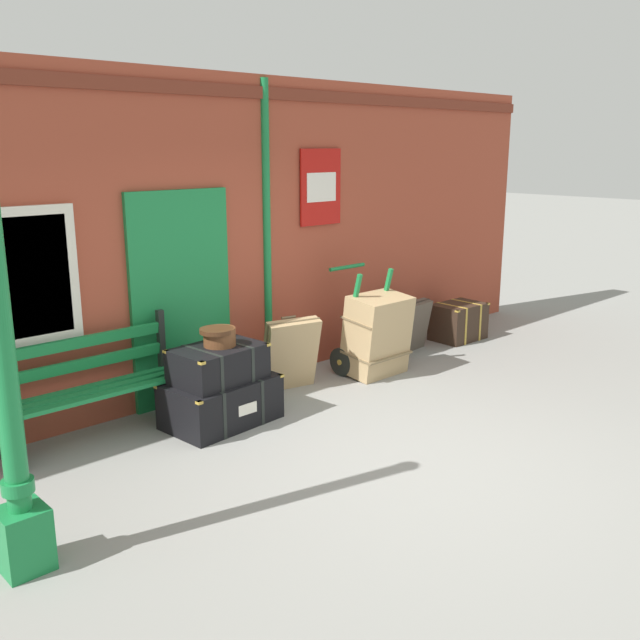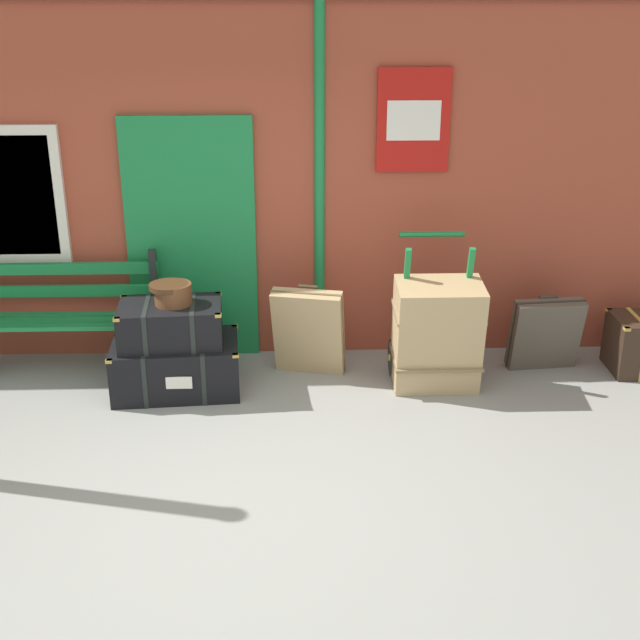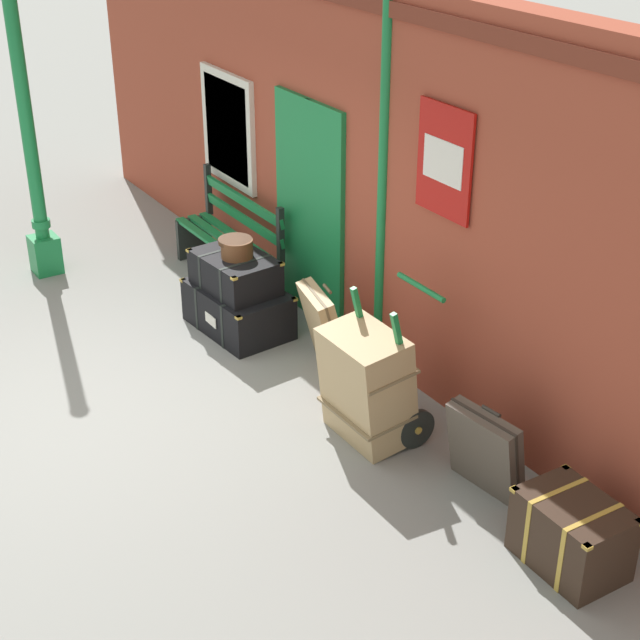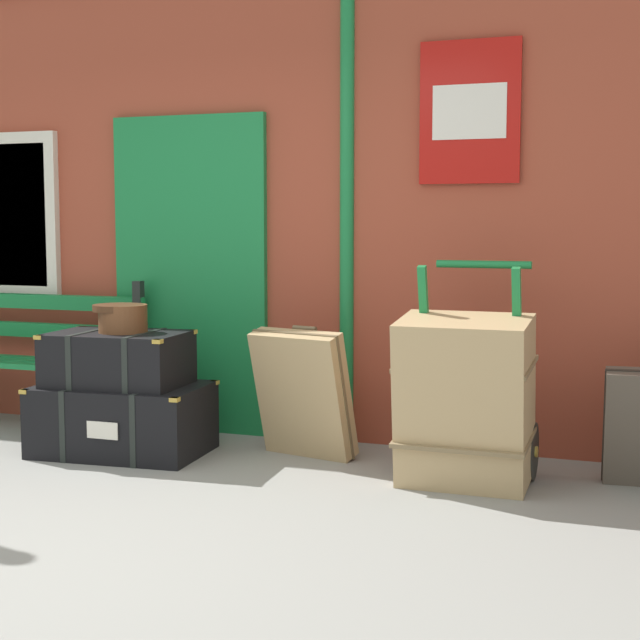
{
  "view_description": "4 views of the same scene",
  "coord_description": "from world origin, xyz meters",
  "px_view_note": "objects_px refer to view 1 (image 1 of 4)",
  "views": [
    {
      "loc": [
        -4.1,
        -3.39,
        2.5
      ],
      "look_at": [
        0.84,
        1.87,
        0.71
      ],
      "focal_mm": 39.56,
      "sensor_mm": 36.0,
      "label": 1
    },
    {
      "loc": [
        0.39,
        -4.35,
        2.96
      ],
      "look_at": [
        0.58,
        1.58,
        0.64
      ],
      "focal_mm": 45.82,
      "sensor_mm": 36.0,
      "label": 2
    },
    {
      "loc": [
        6.64,
        -2.03,
        4.3
      ],
      "look_at": [
        0.84,
        1.69,
        0.71
      ],
      "focal_mm": 54.65,
      "sensor_mm": 36.0,
      "label": 3
    },
    {
      "loc": [
        2.54,
        -3.34,
        1.41
      ],
      "look_at": [
        0.67,
        1.77,
        0.85
      ],
      "focal_mm": 54.43,
      "sensor_mm": 36.0,
      "label": 4
    }
  ],
  "objects_px": {
    "round_hatbox": "(219,336)",
    "suitcase_beige": "(411,326)",
    "lamp_post": "(7,388)",
    "platform_bench": "(94,390)",
    "large_brown_trunk": "(377,335)",
    "steamer_trunk_middle": "(218,364)",
    "suitcase_olive": "(291,354)",
    "corner_trunk": "(458,321)",
    "porters_trolley": "(365,348)",
    "steamer_trunk_base": "(221,401)"
  },
  "relations": [
    {
      "from": "steamer_trunk_middle",
      "to": "corner_trunk",
      "type": "xyz_separation_m",
      "value": [
        4.01,
        0.25,
        -0.34
      ]
    },
    {
      "from": "steamer_trunk_base",
      "to": "porters_trolley",
      "type": "relative_size",
      "value": 0.89
    },
    {
      "from": "lamp_post",
      "to": "porters_trolley",
      "type": "height_order",
      "value": "lamp_post"
    },
    {
      "from": "lamp_post",
      "to": "suitcase_beige",
      "type": "bearing_deg",
      "value": 14.73
    },
    {
      "from": "suitcase_olive",
      "to": "round_hatbox",
      "type": "bearing_deg",
      "value": -166.58
    },
    {
      "from": "lamp_post",
      "to": "platform_bench",
      "type": "relative_size",
      "value": 1.9
    },
    {
      "from": "steamer_trunk_base",
      "to": "corner_trunk",
      "type": "distance_m",
      "value": 4.0
    },
    {
      "from": "porters_trolley",
      "to": "corner_trunk",
      "type": "height_order",
      "value": "porters_trolley"
    },
    {
      "from": "suitcase_beige",
      "to": "large_brown_trunk",
      "type": "bearing_deg",
      "value": -161.66
    },
    {
      "from": "suitcase_beige",
      "to": "suitcase_olive",
      "type": "bearing_deg",
      "value": -178.72
    },
    {
      "from": "large_brown_trunk",
      "to": "corner_trunk",
      "type": "xyz_separation_m",
      "value": [
        1.89,
        0.26,
        -0.22
      ]
    },
    {
      "from": "suitcase_olive",
      "to": "steamer_trunk_middle",
      "type": "bearing_deg",
      "value": -166.32
    },
    {
      "from": "large_brown_trunk",
      "to": "corner_trunk",
      "type": "bearing_deg",
      "value": 7.93
    },
    {
      "from": "steamer_trunk_middle",
      "to": "suitcase_beige",
      "type": "height_order",
      "value": "steamer_trunk_middle"
    },
    {
      "from": "steamer_trunk_base",
      "to": "corner_trunk",
      "type": "relative_size",
      "value": 1.5
    },
    {
      "from": "round_hatbox",
      "to": "corner_trunk",
      "type": "xyz_separation_m",
      "value": [
        3.99,
        0.24,
        -0.6
      ]
    },
    {
      "from": "round_hatbox",
      "to": "suitcase_beige",
      "type": "distance_m",
      "value": 3.14
    },
    {
      "from": "suitcase_olive",
      "to": "suitcase_beige",
      "type": "height_order",
      "value": "suitcase_olive"
    },
    {
      "from": "steamer_trunk_base",
      "to": "suitcase_olive",
      "type": "distance_m",
      "value": 1.12
    },
    {
      "from": "platform_bench",
      "to": "large_brown_trunk",
      "type": "xyz_separation_m",
      "value": [
        3.1,
        -0.49,
        0.02
      ]
    },
    {
      "from": "lamp_post",
      "to": "round_hatbox",
      "type": "relative_size",
      "value": 9.22
    },
    {
      "from": "suitcase_olive",
      "to": "suitcase_beige",
      "type": "bearing_deg",
      "value": 1.28
    },
    {
      "from": "steamer_trunk_middle",
      "to": "lamp_post",
      "type": "bearing_deg",
      "value": -153.78
    },
    {
      "from": "steamer_trunk_middle",
      "to": "porters_trolley",
      "type": "relative_size",
      "value": 0.72
    },
    {
      "from": "round_hatbox",
      "to": "platform_bench",
      "type": "bearing_deg",
      "value": 155.32
    },
    {
      "from": "platform_bench",
      "to": "suitcase_olive",
      "type": "xyz_separation_m",
      "value": [
        2.07,
        -0.21,
        -0.06
      ]
    },
    {
      "from": "lamp_post",
      "to": "large_brown_trunk",
      "type": "xyz_separation_m",
      "value": [
        4.33,
        1.07,
        -0.7
      ]
    },
    {
      "from": "steamer_trunk_middle",
      "to": "platform_bench",
      "type": "bearing_deg",
      "value": 154.18
    },
    {
      "from": "suitcase_beige",
      "to": "lamp_post",
      "type": "bearing_deg",
      "value": -165.27
    },
    {
      "from": "platform_bench",
      "to": "large_brown_trunk",
      "type": "distance_m",
      "value": 3.14
    },
    {
      "from": "corner_trunk",
      "to": "suitcase_olive",
      "type": "bearing_deg",
      "value": 179.62
    },
    {
      "from": "steamer_trunk_middle",
      "to": "large_brown_trunk",
      "type": "xyz_separation_m",
      "value": [
        2.12,
        -0.02,
        -0.12
      ]
    },
    {
      "from": "platform_bench",
      "to": "corner_trunk",
      "type": "relative_size",
      "value": 2.28
    },
    {
      "from": "platform_bench",
      "to": "round_hatbox",
      "type": "xyz_separation_m",
      "value": [
        1.0,
        -0.46,
        0.39
      ]
    },
    {
      "from": "steamer_trunk_middle",
      "to": "porters_trolley",
      "type": "xyz_separation_m",
      "value": [
        2.12,
        0.16,
        -0.31
      ]
    },
    {
      "from": "platform_bench",
      "to": "suitcase_beige",
      "type": "height_order",
      "value": "platform_bench"
    },
    {
      "from": "lamp_post",
      "to": "porters_trolley",
      "type": "xyz_separation_m",
      "value": [
        4.33,
        1.25,
        -0.89
      ]
    },
    {
      "from": "steamer_trunk_middle",
      "to": "suitcase_olive",
      "type": "distance_m",
      "value": 1.14
    },
    {
      "from": "platform_bench",
      "to": "round_hatbox",
      "type": "height_order",
      "value": "platform_bench"
    },
    {
      "from": "suitcase_beige",
      "to": "steamer_trunk_middle",
      "type": "bearing_deg",
      "value": -174.28
    },
    {
      "from": "steamer_trunk_base",
      "to": "porters_trolley",
      "type": "xyz_separation_m",
      "value": [
        2.1,
        0.16,
        0.06
      ]
    },
    {
      "from": "lamp_post",
      "to": "suitcase_olive",
      "type": "distance_m",
      "value": 3.65
    },
    {
      "from": "suitcase_olive",
      "to": "suitcase_beige",
      "type": "xyz_separation_m",
      "value": [
        2.02,
        0.04,
        -0.07
      ]
    },
    {
      "from": "suitcase_olive",
      "to": "corner_trunk",
      "type": "bearing_deg",
      "value": -0.38
    },
    {
      "from": "steamer_trunk_middle",
      "to": "suitcase_beige",
      "type": "bearing_deg",
      "value": 5.72
    },
    {
      "from": "porters_trolley",
      "to": "corner_trunk",
      "type": "xyz_separation_m",
      "value": [
        1.89,
        0.09,
        -0.03
      ]
    },
    {
      "from": "steamer_trunk_base",
      "to": "large_brown_trunk",
      "type": "xyz_separation_m",
      "value": [
        2.1,
        -0.02,
        0.25
      ]
    },
    {
      "from": "large_brown_trunk",
      "to": "suitcase_olive",
      "type": "distance_m",
      "value": 1.07
    },
    {
      "from": "large_brown_trunk",
      "to": "steamer_trunk_base",
      "type": "bearing_deg",
      "value": 179.42
    },
    {
      "from": "steamer_trunk_base",
      "to": "suitcase_beige",
      "type": "bearing_deg",
      "value": 5.66
    }
  ]
}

